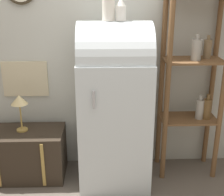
{
  "coord_description": "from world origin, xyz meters",
  "views": [
    {
      "loc": [
        -0.11,
        -2.53,
        1.87
      ],
      "look_at": [
        -0.02,
        0.22,
        0.87
      ],
      "focal_mm": 50.0,
      "sensor_mm": 36.0,
      "label": 1
    }
  ],
  "objects_px": {
    "refrigerator": "(114,102)",
    "vase_center": "(121,10)",
    "vase_left": "(108,4)",
    "desk_lamp": "(19,102)",
    "suitcase_trunk": "(26,154)"
  },
  "relations": [
    {
      "from": "refrigerator",
      "to": "vase_center",
      "type": "height_order",
      "value": "vase_center"
    },
    {
      "from": "refrigerator",
      "to": "vase_left",
      "type": "xyz_separation_m",
      "value": [
        -0.05,
        0.01,
        0.89
      ]
    },
    {
      "from": "vase_left",
      "to": "desk_lamp",
      "type": "distance_m",
      "value": 1.26
    },
    {
      "from": "refrigerator",
      "to": "vase_left",
      "type": "bearing_deg",
      "value": 165.93
    },
    {
      "from": "desk_lamp",
      "to": "vase_center",
      "type": "bearing_deg",
      "value": -5.04
    },
    {
      "from": "vase_center",
      "to": "refrigerator",
      "type": "bearing_deg",
      "value": -177.01
    },
    {
      "from": "suitcase_trunk",
      "to": "vase_left",
      "type": "relative_size",
      "value": 2.64
    },
    {
      "from": "vase_left",
      "to": "desk_lamp",
      "type": "height_order",
      "value": "vase_left"
    },
    {
      "from": "refrigerator",
      "to": "vase_left",
      "type": "distance_m",
      "value": 0.89
    },
    {
      "from": "refrigerator",
      "to": "vase_center",
      "type": "xyz_separation_m",
      "value": [
        0.05,
        0.0,
        0.84
      ]
    },
    {
      "from": "desk_lamp",
      "to": "refrigerator",
      "type": "bearing_deg",
      "value": -5.51
    },
    {
      "from": "refrigerator",
      "to": "suitcase_trunk",
      "type": "distance_m",
      "value": 1.07
    },
    {
      "from": "refrigerator",
      "to": "vase_left",
      "type": "height_order",
      "value": "vase_left"
    },
    {
      "from": "suitcase_trunk",
      "to": "vase_left",
      "type": "bearing_deg",
      "value": -3.45
    },
    {
      "from": "vase_center",
      "to": "suitcase_trunk",
      "type": "bearing_deg",
      "value": 176.34
    }
  ]
}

